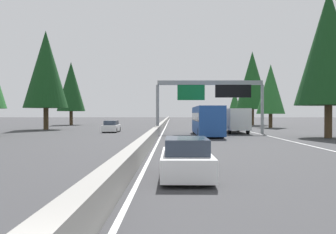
{
  "coord_description": "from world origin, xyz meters",
  "views": [
    {
      "loc": [
        -2.68,
        -1.43,
        2.35
      ],
      "look_at": [
        50.75,
        -0.79,
        1.83
      ],
      "focal_mm": 37.15,
      "sensor_mm": 36.0,
      "label": 1
    }
  ],
  "objects_px": {
    "sedan_near_center": "(186,159)",
    "conifer_right_distant": "(235,103)",
    "box_truck_far_right": "(235,120)",
    "conifer_right_far": "(252,80)",
    "sedan_distant_b": "(197,119)",
    "conifer_right_near": "(329,47)",
    "sign_gantry_overhead": "(211,91)",
    "oncoming_near": "(112,127)",
    "bus_far_center": "(207,119)",
    "conifer_left_mid": "(71,87)",
    "conifer_right_mid": "(271,89)",
    "conifer_left_near": "(46,69)"
  },
  "relations": [
    {
      "from": "bus_far_center",
      "to": "sedan_distant_b",
      "type": "distance_m",
      "value": 68.15
    },
    {
      "from": "conifer_left_mid",
      "to": "box_truck_far_right",
      "type": "bearing_deg",
      "value": -134.98
    },
    {
      "from": "sign_gantry_overhead",
      "to": "sedan_distant_b",
      "type": "height_order",
      "value": "sign_gantry_overhead"
    },
    {
      "from": "oncoming_near",
      "to": "conifer_right_near",
      "type": "xyz_separation_m",
      "value": [
        -10.31,
        -22.81,
        8.09
      ]
    },
    {
      "from": "conifer_right_distant",
      "to": "conifer_left_mid",
      "type": "distance_m",
      "value": 54.28
    },
    {
      "from": "sedan_distant_b",
      "to": "conifer_right_near",
      "type": "height_order",
      "value": "conifer_right_near"
    },
    {
      "from": "sign_gantry_overhead",
      "to": "bus_far_center",
      "type": "relative_size",
      "value": 1.1
    },
    {
      "from": "oncoming_near",
      "to": "conifer_left_mid",
      "type": "distance_m",
      "value": 31.16
    },
    {
      "from": "sedan_near_center",
      "to": "sedan_distant_b",
      "type": "xyz_separation_m",
      "value": [
        92.76,
        -7.05,
        0.0
      ]
    },
    {
      "from": "sedan_near_center",
      "to": "conifer_right_distant",
      "type": "height_order",
      "value": "conifer_right_distant"
    },
    {
      "from": "oncoming_near",
      "to": "conifer_right_far",
      "type": "xyz_separation_m",
      "value": [
        26.05,
        -23.85,
        8.37
      ]
    },
    {
      "from": "sign_gantry_overhead",
      "to": "sedan_near_center",
      "type": "relative_size",
      "value": 2.88
    },
    {
      "from": "conifer_right_mid",
      "to": "conifer_right_distant",
      "type": "relative_size",
      "value": 1.11
    },
    {
      "from": "conifer_right_mid",
      "to": "conifer_left_mid",
      "type": "distance_m",
      "value": 39.62
    },
    {
      "from": "oncoming_near",
      "to": "conifer_right_near",
      "type": "distance_m",
      "value": 26.31
    },
    {
      "from": "conifer_right_near",
      "to": "conifer_right_mid",
      "type": "bearing_deg",
      "value": -2.91
    },
    {
      "from": "sign_gantry_overhead",
      "to": "oncoming_near",
      "type": "bearing_deg",
      "value": 75.63
    },
    {
      "from": "conifer_right_near",
      "to": "conifer_left_mid",
      "type": "height_order",
      "value": "conifer_right_near"
    },
    {
      "from": "conifer_right_mid",
      "to": "conifer_right_far",
      "type": "distance_m",
      "value": 12.66
    },
    {
      "from": "sign_gantry_overhead",
      "to": "conifer_right_distant",
      "type": "xyz_separation_m",
      "value": [
        66.86,
        -14.76,
        0.82
      ]
    },
    {
      "from": "sedan_near_center",
      "to": "conifer_right_near",
      "type": "distance_m",
      "value": 26.74
    },
    {
      "from": "sign_gantry_overhead",
      "to": "conifer_right_distant",
      "type": "height_order",
      "value": "conifer_right_distant"
    },
    {
      "from": "conifer_right_near",
      "to": "conifer_right_distant",
      "type": "xyz_separation_m",
      "value": [
        74.01,
        -4.27,
        -2.98
      ]
    },
    {
      "from": "conifer_right_mid",
      "to": "conifer_left_near",
      "type": "relative_size",
      "value": 0.73
    },
    {
      "from": "box_truck_far_right",
      "to": "conifer_right_mid",
      "type": "relative_size",
      "value": 0.81
    },
    {
      "from": "bus_far_center",
      "to": "conifer_right_distant",
      "type": "bearing_deg",
      "value": -12.56
    },
    {
      "from": "conifer_left_mid",
      "to": "conifer_right_far",
      "type": "bearing_deg",
      "value": -91.95
    },
    {
      "from": "sign_gantry_overhead",
      "to": "box_truck_far_right",
      "type": "relative_size",
      "value": 1.49
    },
    {
      "from": "conifer_right_mid",
      "to": "conifer_left_mid",
      "type": "xyz_separation_m",
      "value": [
        13.64,
        37.17,
        1.51
      ]
    },
    {
      "from": "sedan_near_center",
      "to": "box_truck_far_right",
      "type": "height_order",
      "value": "box_truck_far_right"
    },
    {
      "from": "conifer_right_far",
      "to": "conifer_left_mid",
      "type": "relative_size",
      "value": 1.14
    },
    {
      "from": "box_truck_far_right",
      "to": "conifer_right_far",
      "type": "distance_m",
      "value": 29.49
    },
    {
      "from": "sedan_near_center",
      "to": "conifer_left_mid",
      "type": "height_order",
      "value": "conifer_left_mid"
    },
    {
      "from": "sedan_near_center",
      "to": "bus_far_center",
      "type": "height_order",
      "value": "bus_far_center"
    },
    {
      "from": "conifer_right_near",
      "to": "conifer_right_far",
      "type": "bearing_deg",
      "value": -1.63
    },
    {
      "from": "bus_far_center",
      "to": "conifer_right_near",
      "type": "distance_m",
      "value": 13.91
    },
    {
      "from": "conifer_right_near",
      "to": "conifer_right_far",
      "type": "xyz_separation_m",
      "value": [
        36.36,
        -1.03,
        0.29
      ]
    },
    {
      "from": "box_truck_far_right",
      "to": "conifer_right_distant",
      "type": "distance_m",
      "value": 66.08
    },
    {
      "from": "oncoming_near",
      "to": "conifer_right_distant",
      "type": "bearing_deg",
      "value": 156.96
    },
    {
      "from": "conifer_right_distant",
      "to": "conifer_left_near",
      "type": "distance_m",
      "value": 68.64
    },
    {
      "from": "sedan_distant_b",
      "to": "conifer_right_distant",
      "type": "distance_m",
      "value": 13.03
    },
    {
      "from": "conifer_right_mid",
      "to": "oncoming_near",
      "type": "bearing_deg",
      "value": 119.64
    },
    {
      "from": "conifer_right_mid",
      "to": "sedan_distant_b",
      "type": "bearing_deg",
      "value": 10.35
    },
    {
      "from": "conifer_right_distant",
      "to": "bus_far_center",
      "type": "bearing_deg",
      "value": 167.44
    },
    {
      "from": "sedan_near_center",
      "to": "conifer_right_mid",
      "type": "height_order",
      "value": "conifer_right_mid"
    },
    {
      "from": "sedan_near_center",
      "to": "box_truck_far_right",
      "type": "distance_m",
      "value": 30.87
    },
    {
      "from": "sedan_near_center",
      "to": "conifer_right_far",
      "type": "xyz_separation_m",
      "value": [
        57.27,
        -15.61,
        8.37
      ]
    },
    {
      "from": "conifer_right_mid",
      "to": "conifer_right_distant",
      "type": "xyz_separation_m",
      "value": [
        50.02,
        -3.05,
        -0.62
      ]
    },
    {
      "from": "bus_far_center",
      "to": "oncoming_near",
      "type": "height_order",
      "value": "bus_far_center"
    },
    {
      "from": "conifer_right_distant",
      "to": "conifer_right_far",
      "type": "bearing_deg",
      "value": 175.08
    }
  ]
}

